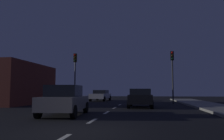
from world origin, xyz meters
TOP-DOWN VIEW (x-y plane):
  - ground_plane at (0.00, 7.00)m, footprint 80.00×80.00m
  - lane_stripe_nearest at (0.00, -1.20)m, footprint 0.16×1.60m
  - lane_stripe_second at (0.00, 2.60)m, footprint 0.16×1.60m
  - lane_stripe_third at (0.00, 6.40)m, footprint 0.16×1.60m
  - lane_stripe_fourth at (0.00, 10.20)m, footprint 0.16×1.60m
  - lane_stripe_fifth at (0.00, 14.00)m, footprint 0.16×1.60m
  - traffic_signal_left at (-4.86, 15.71)m, footprint 0.32×0.38m
  - traffic_signal_right at (5.04, 15.71)m, footprint 0.32×0.38m
  - car_stopped_ahead at (1.95, 10.95)m, footprint 1.89×3.98m
  - car_adjacent_lane at (-1.94, 4.56)m, footprint 2.15×4.26m
  - car_oncoming_far at (-3.28, 21.76)m, footprint 2.22×4.40m
  - storefront_left at (-10.20, 13.74)m, footprint 4.39×9.07m

SIDE VIEW (x-z plane):
  - ground_plane at x=0.00m, z-range 0.00..0.00m
  - lane_stripe_nearest at x=0.00m, z-range 0.00..0.01m
  - lane_stripe_second at x=0.00m, z-range 0.00..0.01m
  - lane_stripe_third at x=0.00m, z-range 0.00..0.01m
  - lane_stripe_fourth at x=0.00m, z-range 0.00..0.01m
  - lane_stripe_fifth at x=0.00m, z-range 0.00..0.01m
  - car_oncoming_far at x=-3.28m, z-range 0.03..1.42m
  - car_stopped_ahead at x=1.95m, z-range 0.03..1.48m
  - car_adjacent_lane at x=-1.94m, z-range 0.00..1.59m
  - storefront_left at x=-10.20m, z-range 0.00..3.92m
  - traffic_signal_left at x=-4.86m, z-range 1.03..6.22m
  - traffic_signal_right at x=5.04m, z-range 1.03..6.22m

